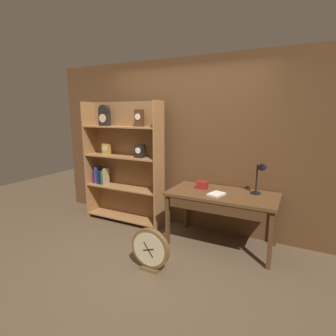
% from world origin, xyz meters
% --- Properties ---
extents(ground_plane, '(10.00, 10.00, 0.00)m').
position_xyz_m(ground_plane, '(0.00, 0.00, 0.00)').
color(ground_plane, brown).
extents(back_wood_panel, '(4.80, 0.05, 2.60)m').
position_xyz_m(back_wood_panel, '(0.00, 1.39, 1.30)').
color(back_wood_panel, brown).
rests_on(back_wood_panel, ground).
extents(bookshelf, '(1.37, 0.32, 1.97)m').
position_xyz_m(bookshelf, '(-0.96, 1.07, 1.00)').
color(bookshelf, '#9E6B3D').
rests_on(bookshelf, ground).
extents(workbench, '(1.43, 0.73, 0.75)m').
position_xyz_m(workbench, '(0.74, 0.94, 0.67)').
color(workbench, brown).
rests_on(workbench, ground).
extents(desk_lamp, '(0.18, 0.19, 0.46)m').
position_xyz_m(desk_lamp, '(1.18, 1.10, 1.04)').
color(desk_lamp, black).
rests_on(desk_lamp, workbench).
extents(toolbox_small, '(0.15, 0.10, 0.10)m').
position_xyz_m(toolbox_small, '(0.43, 1.05, 0.80)').
color(toolbox_small, maroon).
rests_on(toolbox_small, workbench).
extents(open_repair_manual, '(0.21, 0.26, 0.02)m').
position_xyz_m(open_repair_manual, '(0.70, 0.84, 0.76)').
color(open_repair_manual, silver).
rests_on(open_repair_manual, workbench).
extents(round_clock_large, '(0.47, 0.11, 0.51)m').
position_xyz_m(round_clock_large, '(0.19, -0.01, 0.26)').
color(round_clock_large, brown).
rests_on(round_clock_large, ground).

